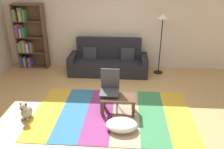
# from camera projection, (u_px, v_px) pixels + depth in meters

# --- Properties ---
(ground_plane) EXTENTS (14.00, 14.00, 0.00)m
(ground_plane) POSITION_uv_depth(u_px,v_px,m) (110.00, 110.00, 5.09)
(ground_plane) COLOR tan
(back_wall) EXTENTS (6.80, 0.10, 2.70)m
(back_wall) POSITION_uv_depth(u_px,v_px,m) (116.00, 24.00, 6.85)
(back_wall) COLOR beige
(back_wall) RESTS_ON ground_plane
(rug) EXTENTS (3.34, 2.05, 0.01)m
(rug) POSITION_uv_depth(u_px,v_px,m) (113.00, 114.00, 4.94)
(rug) COLOR gold
(rug) RESTS_ON ground_plane
(couch) EXTENTS (2.26, 0.80, 1.00)m
(couch) POSITION_uv_depth(u_px,v_px,m) (108.00, 62.00, 6.80)
(couch) COLOR black
(couch) RESTS_ON ground_plane
(bookshelf) EXTENTS (0.90, 0.28, 1.92)m
(bookshelf) POSITION_uv_depth(u_px,v_px,m) (28.00, 38.00, 6.96)
(bookshelf) COLOR brown
(bookshelf) RESTS_ON ground_plane
(coffee_table) EXTENTS (0.71, 0.40, 0.38)m
(coffee_table) POSITION_uv_depth(u_px,v_px,m) (118.00, 100.00, 4.87)
(coffee_table) COLOR #513826
(coffee_table) RESTS_ON rug
(pouf) EXTENTS (0.61, 0.46, 0.19)m
(pouf) POSITION_uv_depth(u_px,v_px,m) (122.00, 125.00, 4.42)
(pouf) COLOR white
(pouf) RESTS_ON rug
(dog) EXTENTS (0.22, 0.35, 0.40)m
(dog) POSITION_uv_depth(u_px,v_px,m) (26.00, 111.00, 4.75)
(dog) COLOR #9E998E
(dog) RESTS_ON ground_plane
(standing_lamp) EXTENTS (0.32, 0.32, 1.74)m
(standing_lamp) POSITION_uv_depth(u_px,v_px,m) (162.00, 24.00, 6.32)
(standing_lamp) COLOR black
(standing_lamp) RESTS_ON ground_plane
(tv_remote) EXTENTS (0.05, 0.15, 0.02)m
(tv_remote) POSITION_uv_depth(u_px,v_px,m) (118.00, 95.00, 4.88)
(tv_remote) COLOR black
(tv_remote) RESTS_ON coffee_table
(folding_chair) EXTENTS (0.40, 0.40, 0.90)m
(folding_chair) POSITION_uv_depth(u_px,v_px,m) (110.00, 86.00, 4.95)
(folding_chair) COLOR #38383D
(folding_chair) RESTS_ON ground_plane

